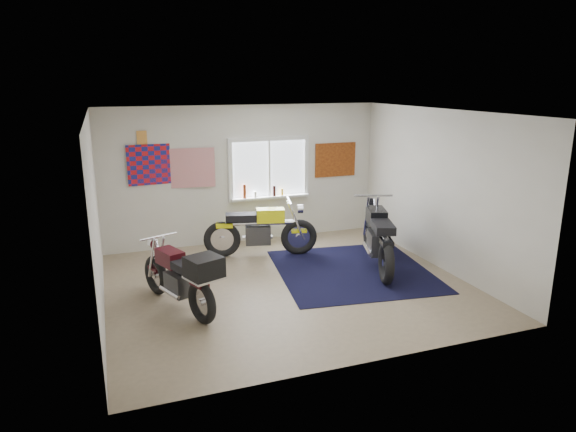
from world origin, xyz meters
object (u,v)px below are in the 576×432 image
object	(u,v)px
yellow_triumph	(260,231)
maroon_tourer	(182,277)
navy_rug	(353,271)
black_chrome_bike	(378,238)

from	to	relation	value
yellow_triumph	maroon_tourer	distance (m)	2.55
navy_rug	maroon_tourer	world-z (taller)	maroon_tourer
yellow_triumph	maroon_tourer	bearing A→B (deg)	-118.26
yellow_triumph	black_chrome_bike	world-z (taller)	black_chrome_bike
navy_rug	yellow_triumph	world-z (taller)	yellow_triumph
black_chrome_bike	maroon_tourer	world-z (taller)	black_chrome_bike
maroon_tourer	navy_rug	bearing A→B (deg)	-99.84
navy_rug	black_chrome_bike	world-z (taller)	black_chrome_bike
yellow_triumph	maroon_tourer	world-z (taller)	yellow_triumph
yellow_triumph	black_chrome_bike	bearing A→B (deg)	-22.00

